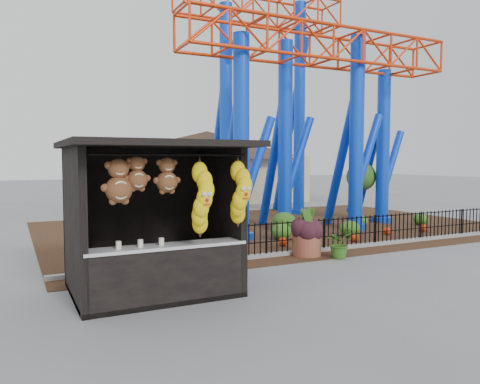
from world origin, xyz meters
name	(u,v)px	position (x,y,z in m)	size (l,w,h in m)	color
ground	(303,287)	(0.00, 0.00, 0.00)	(120.00, 120.00, 0.00)	slate
mulch_bed	(274,227)	(4.00, 8.00, 0.01)	(18.00, 12.00, 0.02)	#331E11
curb	(356,246)	(4.00, 3.00, 0.06)	(18.00, 0.18, 0.12)	gray
prize_booth	(156,220)	(-2.98, 0.91, 1.52)	(3.50, 3.40, 3.12)	black
picket_fence	(378,230)	(4.90, 3.00, 0.50)	(12.20, 0.06, 1.00)	black
roller_coaster	(295,70)	(5.12, 8.23, 6.44)	(11.00, 6.37, 10.82)	blue
terracotta_planter	(307,245)	(1.95, 2.70, 0.32)	(0.81, 0.81, 0.65)	brown
planter_foliage	(307,222)	(1.95, 2.70, 0.97)	(0.70, 0.70, 0.64)	black
potted_plant	(339,243)	(2.60, 2.04, 0.43)	(0.78, 0.68, 0.87)	#214E16
landscaping	(325,225)	(5.01, 5.94, 0.31)	(8.12, 3.74, 0.72)	#2D5619
pavilion	(207,155)	(6.00, 20.00, 3.07)	(15.00, 15.00, 4.80)	#BFAD8C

